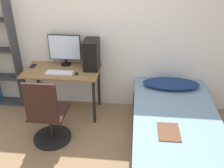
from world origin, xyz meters
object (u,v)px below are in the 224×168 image
object	(u,v)px
office_chair	(48,119)
keyboard	(60,73)
monitor	(65,49)
pc_tower	(92,54)
bed	(175,134)

from	to	relation	value
office_chair	keyboard	distance (m)	0.70
office_chair	monitor	xyz separation A→B (m)	(0.03, 0.91, 0.61)
office_chair	pc_tower	bearing A→B (deg)	61.94
bed	monitor	bearing A→B (deg)	149.93
bed	monitor	world-z (taller)	monitor
bed	keyboard	world-z (taller)	keyboard
office_chair	bed	world-z (taller)	office_chair
keyboard	pc_tower	xyz separation A→B (m)	(0.43, 0.23, 0.21)
bed	pc_tower	world-z (taller)	pc_tower
office_chair	bed	distance (m)	1.61
pc_tower	bed	bearing A→B (deg)	-35.57
bed	pc_tower	size ratio (longest dim) A/B	4.68
monitor	pc_tower	world-z (taller)	monitor
bed	monitor	xyz separation A→B (m)	(-1.58, 0.91, 0.73)
keyboard	pc_tower	world-z (taller)	pc_tower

